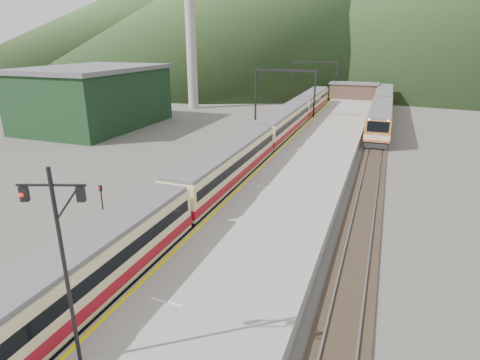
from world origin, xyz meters
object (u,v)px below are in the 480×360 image
at_px(second_train, 382,107).
at_px(worker, 76,255).
at_px(main_train, 261,142).
at_px(signal_mast, 62,252).

distance_m(second_train, worker, 54.27).
relative_size(main_train, worker, 48.60).
bearing_deg(second_train, worker, -105.87).
distance_m(main_train, signal_mast, 31.30).
xyz_separation_m(signal_mast, worker, (-5.92, 6.44, -4.81)).
xyz_separation_m(second_train, worker, (-14.84, -52.19, -1.23)).
relative_size(second_train, worker, 25.36).
height_order(main_train, signal_mast, signal_mast).
xyz_separation_m(second_train, signal_mast, (-8.91, -58.63, 3.58)).
bearing_deg(main_train, second_train, 67.42).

